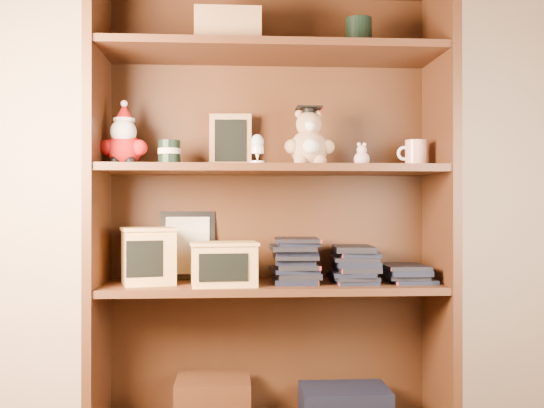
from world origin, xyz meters
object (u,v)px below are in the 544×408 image
at_px(grad_teddy_bear, 309,143).
at_px(teacher_mug, 415,153).
at_px(treats_box, 148,255).
at_px(bookcase, 270,216).

height_order(grad_teddy_bear, teacher_mug, grad_teddy_bear).
relative_size(teacher_mug, treats_box, 0.49).
xyz_separation_m(bookcase, grad_teddy_bear, (0.13, -0.06, 0.25)).
bearing_deg(treats_box, teacher_mug, 0.05).
bearing_deg(teacher_mug, treats_box, -179.95).
distance_m(teacher_mug, treats_box, 0.98).
height_order(bookcase, grad_teddy_bear, bookcase).
height_order(grad_teddy_bear, treats_box, grad_teddy_bear).
height_order(bookcase, teacher_mug, bookcase).
height_order(bookcase, treats_box, bookcase).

